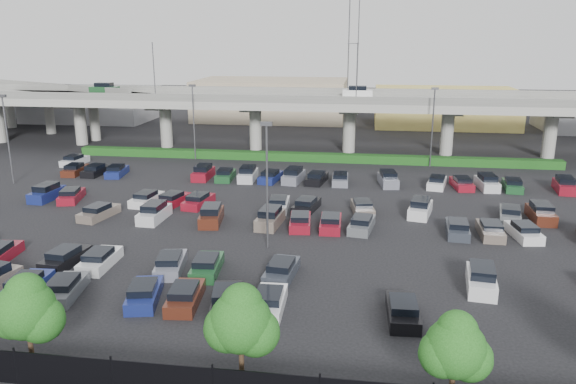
% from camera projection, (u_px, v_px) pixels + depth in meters
% --- Properties ---
extents(ground, '(280.00, 280.00, 0.00)m').
position_uv_depth(ground, '(283.00, 217.00, 53.32)').
color(ground, black).
extents(overpass, '(150.00, 13.00, 15.80)m').
position_uv_depth(overpass, '(314.00, 104.00, 81.99)').
color(overpass, gray).
rests_on(overpass, ground).
extents(on_ramp, '(50.93, 30.13, 8.80)m').
position_uv_depth(on_ramp, '(30.00, 93.00, 99.63)').
color(on_ramp, gray).
rests_on(on_ramp, ground).
extents(hedge, '(66.00, 1.60, 1.10)m').
position_uv_depth(hedge, '(310.00, 157.00, 77.01)').
color(hedge, '#134214').
rests_on(hedge, ground).
extents(fence, '(70.00, 0.10, 2.00)m').
position_uv_depth(fence, '(191.00, 383.00, 26.40)').
color(fence, black).
rests_on(fence, ground).
extents(tree_row, '(65.07, 3.66, 5.94)m').
position_uv_depth(tree_row, '(213.00, 319.00, 26.99)').
color(tree_row, '#332316').
rests_on(tree_row, ground).
extents(parked_cars, '(62.93, 41.61, 1.67)m').
position_uv_depth(parked_cars, '(266.00, 220.00, 50.71)').
color(parked_cars, '#1C5028').
rests_on(parked_cars, ground).
extents(light_poles, '(66.90, 48.38, 10.30)m').
position_uv_depth(light_poles, '(243.00, 148.00, 54.11)').
color(light_poles, '#45454A').
rests_on(light_poles, ground).
extents(distant_buildings, '(138.00, 24.00, 9.00)m').
position_uv_depth(distant_buildings, '(393.00, 104.00, 109.54)').
color(distant_buildings, gray).
rests_on(distant_buildings, ground).
extents(comm_tower, '(2.40, 2.40, 30.00)m').
position_uv_depth(comm_tower, '(354.00, 41.00, 119.11)').
color(comm_tower, '#45454A').
rests_on(comm_tower, ground).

